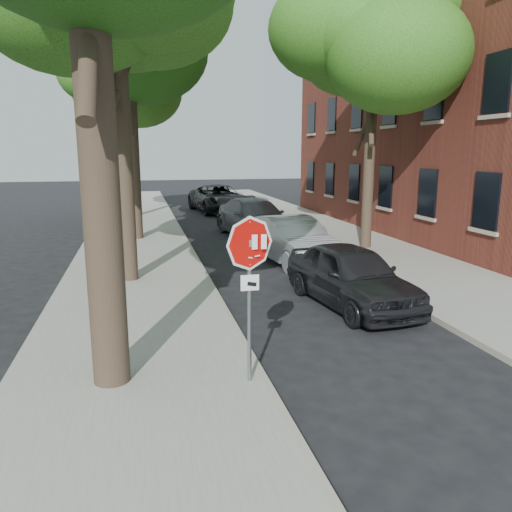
{
  "coord_description": "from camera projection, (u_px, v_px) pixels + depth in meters",
  "views": [
    {
      "loc": [
        -2.26,
        -7.1,
        3.64
      ],
      "look_at": [
        -0.52,
        0.31,
        2.05
      ],
      "focal_mm": 35.0,
      "sensor_mm": 36.0,
      "label": 1
    }
  ],
  "objects": [
    {
      "name": "car_d",
      "position": [
        219.0,
        199.0,
        30.61
      ],
      "size": [
        3.46,
        6.24,
        1.65
      ],
      "primitive_type": "imported",
      "rotation": [
        0.0,
        0.0,
        0.12
      ],
      "color": "black",
      "rests_on": "ground"
    },
    {
      "name": "curb_left",
      "position": [
        189.0,
        246.0,
        19.34
      ],
      "size": [
        0.12,
        55.0,
        0.13
      ],
      "primitive_type": "cube",
      "color": "#9E9384",
      "rests_on": "ground"
    },
    {
      "name": "car_a",
      "position": [
        351.0,
        275.0,
        11.92
      ],
      "size": [
        2.28,
        4.55,
        1.49
      ],
      "primitive_type": "imported",
      "rotation": [
        0.0,
        0.0,
        0.12
      ],
      "color": "black",
      "rests_on": "ground"
    },
    {
      "name": "stop_sign",
      "position": [
        250.0,
        268.0,
        7.43
      ],
      "size": [
        0.76,
        0.34,
        2.61
      ],
      "color": "gray",
      "rests_on": "sidewalk_left"
    },
    {
      "name": "apartment_building",
      "position": [
        495.0,
        63.0,
        22.91
      ],
      "size": [
        12.2,
        20.2,
        15.3
      ],
      "color": "maroon",
      "rests_on": "ground"
    },
    {
      "name": "tree_mid_b",
      "position": [
        127.0,
        37.0,
        19.29
      ],
      "size": [
        5.88,
        5.46,
        10.36
      ],
      "color": "black",
      "rests_on": "sidewalk_left"
    },
    {
      "name": "curb_right",
      "position": [
        297.0,
        241.0,
        20.32
      ],
      "size": [
        0.12,
        55.0,
        0.13
      ],
      "primitive_type": "cube",
      "color": "#9E9384",
      "rests_on": "ground"
    },
    {
      "name": "sidewalk_left",
      "position": [
        135.0,
        248.0,
        18.88
      ],
      "size": [
        4.0,
        55.0,
        0.12
      ],
      "primitive_type": "cube",
      "color": "gray",
      "rests_on": "ground"
    },
    {
      "name": "tree_far",
      "position": [
        124.0,
        82.0,
        26.04
      ],
      "size": [
        5.29,
        4.91,
        9.33
      ],
      "color": "black",
      "rests_on": "sidewalk_left"
    },
    {
      "name": "sidewalk_right",
      "position": [
        344.0,
        239.0,
        20.78
      ],
      "size": [
        4.0,
        55.0,
        0.12
      ],
      "primitive_type": "cube",
      "color": "gray",
      "rests_on": "ground"
    },
    {
      "name": "car_b",
      "position": [
        292.0,
        240.0,
        16.5
      ],
      "size": [
        2.25,
        4.83,
        1.53
      ],
      "primitive_type": "imported",
      "rotation": [
        0.0,
        0.0,
        0.14
      ],
      "color": "#96989D",
      "rests_on": "ground"
    },
    {
      "name": "ground",
      "position": [
        292.0,
        383.0,
        8.01
      ],
      "size": [
        120.0,
        120.0,
        0.0
      ],
      "primitive_type": "plane",
      "color": "black",
      "rests_on": "ground"
    },
    {
      "name": "tree_right",
      "position": [
        372.0,
        48.0,
        17.5
      ],
      "size": [
        5.29,
        4.91,
        9.33
      ],
      "color": "black",
      "rests_on": "sidewalk_right"
    },
    {
      "name": "car_c",
      "position": [
        255.0,
        218.0,
        21.66
      ],
      "size": [
        2.99,
        5.84,
        1.62
      ],
      "primitive_type": "imported",
      "rotation": [
        0.0,
        0.0,
        0.13
      ],
      "color": "#4E4D52",
      "rests_on": "ground"
    }
  ]
}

